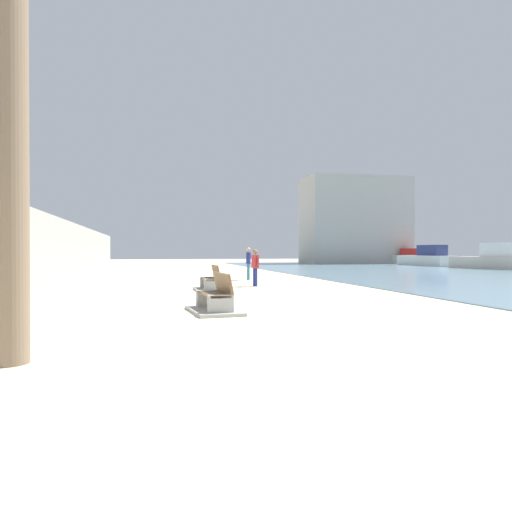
{
  "coord_description": "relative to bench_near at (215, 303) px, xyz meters",
  "views": [
    {
      "loc": [
        -2.94,
        -7.75,
        1.54
      ],
      "look_at": [
        1.51,
        12.39,
        1.3
      ],
      "focal_mm": 34.4,
      "sensor_mm": 36.0,
      "label": 1
    }
  ],
  "objects": [
    {
      "name": "bench_far",
      "position": [
        0.71,
        6.49,
        0.0
      ],
      "size": [
        1.1,
        2.1,
        0.98
      ],
      "color": "#9E9E99",
      "rests_on": "ground"
    },
    {
      "name": "boat_far_right",
      "position": [
        25.13,
        31.21,
        0.55
      ],
      "size": [
        2.22,
        7.24,
        2.02
      ],
      "color": "white",
      "rests_on": "water_bay"
    },
    {
      "name": "harbor_building",
      "position": [
        22.17,
        41.65,
        4.78
      ],
      "size": [
        12.0,
        6.0,
        10.02
      ],
      "primitive_type": "cube",
      "color": "#ADAAA3",
      "rests_on": "ground"
    },
    {
      "name": "person_walking",
      "position": [
        2.86,
        8.34,
        0.68
      ],
      "size": [
        0.28,
        0.5,
        1.58
      ],
      "color": "navy",
      "rests_on": "ground"
    },
    {
      "name": "person_standing",
      "position": [
        3.48,
        12.84,
        0.75
      ],
      "size": [
        0.23,
        0.53,
        1.69
      ],
      "color": "teal",
      "rests_on": "ground"
    },
    {
      "name": "ground_plane",
      "position": [
        1.31,
        13.65,
        -0.23
      ],
      "size": [
        120.0,
        120.0,
        0.0
      ],
      "primitive_type": "plane",
      "color": "beige"
    },
    {
      "name": "boat_distant",
      "position": [
        25.88,
        22.57,
        0.57
      ],
      "size": [
        3.87,
        7.07,
        2.11
      ],
      "color": "beige",
      "rests_on": "water_bay"
    },
    {
      "name": "seawall",
      "position": [
        -6.19,
        13.65,
        1.33
      ],
      "size": [
        0.8,
        64.0,
        3.13
      ],
      "primitive_type": "cube",
      "color": "#9E9E99",
      "rests_on": "ground"
    },
    {
      "name": "boat_far_left",
      "position": [
        26.86,
        37.76,
        0.45
      ],
      "size": [
        3.82,
        5.75,
        1.71
      ],
      "color": "beige",
      "rests_on": "water_bay"
    },
    {
      "name": "bench_near",
      "position": [
        0.0,
        0.0,
        0.0
      ],
      "size": [
        1.29,
        2.19,
        0.98
      ],
      "color": "#9E9E99",
      "rests_on": "ground"
    }
  ]
}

